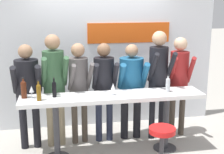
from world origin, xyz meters
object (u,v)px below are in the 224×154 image
Objects in this scene: wine_bottle_1 at (54,88)px; wine_glass_1 at (113,87)px; person_far_right at (179,75)px; wine_bottle_2 at (168,84)px; person_center_right at (131,82)px; person_left at (54,78)px; wine_bottle_0 at (24,88)px; person_center at (104,81)px; tasting_table at (113,104)px; wine_bottle_3 at (39,91)px; bar_stool at (162,143)px; person_center_left at (79,82)px; person_far_left at (27,86)px; wine_glass_0 at (32,89)px; person_right at (158,72)px.

wine_bottle_1 is 0.85m from wine_glass_1.
person_far_right is 6.47× the size of wine_bottle_2.
wine_bottle_1 is (-1.25, -0.45, 0.08)m from person_center_right.
wine_bottle_0 is (-0.43, -0.37, -0.05)m from person_left.
person_center_right is at bearing 3.17° from person_center.
tasting_table is 0.89m from wine_bottle_1.
wine_bottle_3 reaches higher than wine_bottle_1.
person_center reaches higher than wine_glass_1.
tasting_table is 9.51× the size of wine_bottle_1.
wine_bottle_0 reaches higher than bar_stool.
person_center is 0.46m from person_center_right.
wine_bottle_1 is at bearing -141.73° from person_center_left.
wine_glass_1 reaches higher than bar_stool.
wine_bottle_1 is at bearing -46.18° from person_far_left.
wine_bottle_1 is at bearing -4.28° from wine_bottle_0.
person_far_right is 2.41m from wine_glass_0.
person_right is (0.43, -0.09, 0.17)m from person_center_right.
wine_bottle_0 is (-0.02, -0.35, 0.05)m from person_far_left.
wine_bottle_3 is (-2.27, -0.55, -0.00)m from person_far_right.
person_right is 0.40m from person_far_right.
wine_bottle_2 is 1.49× the size of wine_glass_1.
person_center is 5.45× the size of wine_bottle_0.
wine_bottle_2 is at bearing -27.66° from person_center.
tasting_table is at bearing 129.08° from bar_stool.
wine_bottle_0 is 1.06× the size of wine_bottle_1.
person_far_left is at bearing 160.27° from wine_glass_1.
bar_stool is at bearing -80.86° from person_center_right.
person_far_right reaches higher than bar_stool.
wine_bottle_0 reaches higher than wine_glass_0.
person_left reaches higher than bar_stool.
wine_glass_1 is at bearing -4.24° from wine_bottle_0.
person_right reaches higher than wine_bottle_2.
person_center_left is 0.81m from wine_glass_0.
bar_stool is at bearing -33.87° from person_far_left.
person_far_left is 5.83× the size of wine_bottle_1.
wine_bottle_1 is (-2.06, -0.43, -0.01)m from person_far_right.
person_center reaches higher than wine_bottle_1.
person_center_right is (0.86, 0.03, -0.05)m from person_center_left.
tasting_table is 15.27× the size of wine_glass_0.
wine_bottle_0 is at bearing 169.79° from wine_glass_0.
person_center is 1.14m from wine_bottle_3.
wine_bottle_1 is (-0.38, -0.43, 0.03)m from person_center_left.
person_center_right is 1.63m from wine_glass_0.
person_center_right is at bearing 51.08° from tasting_table.
wine_bottle_2 is (1.69, -0.05, -0.01)m from wine_bottle_1.
person_center is (-0.59, 1.14, 0.59)m from bar_stool.
wine_glass_0 is at bearing -79.47° from person_far_left.
wine_bottle_0 is at bearing -163.28° from person_center_right.
tasting_table is at bearing -33.78° from person_left.
person_center_left reaches higher than tasting_table.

